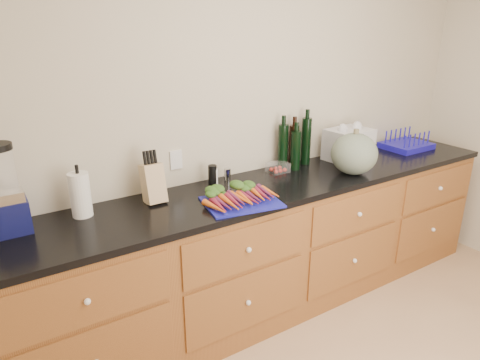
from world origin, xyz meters
TOP-DOWN VIEW (x-y plane):
  - wall_back at (0.00, 1.62)m, footprint 4.10×0.05m
  - cabinets at (0.00, 1.30)m, footprint 3.60×0.64m
  - countertop at (0.00, 1.30)m, footprint 3.64×0.62m
  - cutting_board at (-0.40, 1.14)m, footprint 0.48×0.40m
  - carrots at (-0.40, 1.17)m, footprint 0.42×0.29m
  - squash at (0.55, 1.17)m, footprint 0.32×0.32m
  - blender_appliance at (-1.58, 1.46)m, footprint 0.18×0.18m
  - paper_towel at (-1.23, 1.46)m, footprint 0.11×0.11m
  - knife_block at (-0.82, 1.44)m, footprint 0.11×0.11m
  - grinder_salt at (-0.39, 1.48)m, footprint 0.05×0.05m
  - grinder_pepper at (-0.40, 1.48)m, footprint 0.06×0.06m
  - canister_chrome at (-0.29, 1.48)m, footprint 0.04×0.04m
  - tomato_box at (0.12, 1.47)m, footprint 0.14×0.11m
  - bottles at (0.30, 1.51)m, footprint 0.29×0.15m
  - grocery_bag at (0.76, 1.42)m, footprint 0.35×0.29m
  - dish_rack at (1.41, 1.38)m, footprint 0.38×0.30m

SIDE VIEW (x-z plane):
  - cabinets at x=0.00m, z-range 0.00..0.90m
  - countertop at x=0.00m, z-range 0.90..0.94m
  - cutting_board at x=-0.40m, z-range 0.94..0.95m
  - tomato_box at x=0.12m, z-range 0.94..1.01m
  - carrots at x=-0.40m, z-range 0.95..1.00m
  - dish_rack at x=1.41m, z-range 0.90..1.05m
  - canister_chrome at x=-0.29m, z-range 0.94..1.04m
  - grinder_salt at x=-0.39m, z-range 0.94..1.05m
  - grinder_pepper at x=-0.40m, z-range 0.94..1.08m
  - knife_block at x=-0.82m, z-range 0.94..1.17m
  - grocery_bag at x=0.76m, z-range 0.94..1.18m
  - paper_towel at x=-1.23m, z-range 0.94..1.19m
  - squash at x=0.55m, z-range 0.94..1.23m
  - bottles at x=0.30m, z-range 0.92..1.27m
  - blender_appliance at x=-1.58m, z-range 0.91..1.37m
  - wall_back at x=0.00m, z-range 0.00..2.60m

